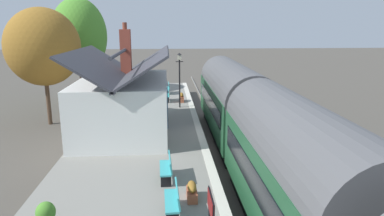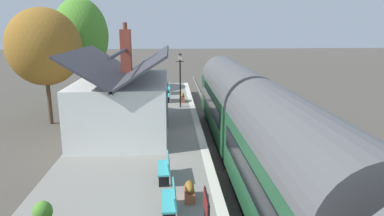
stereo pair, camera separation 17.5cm
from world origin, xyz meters
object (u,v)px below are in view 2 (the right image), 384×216
at_px(planter_bench_right, 43,214).
at_px(tree_distant, 44,47).
at_px(bench_near_building, 169,88).
at_px(station_sign_board, 206,210).
at_px(station_building, 124,103).
at_px(bench_by_lamp, 165,167).
at_px(lamp_post_platform, 180,70).
at_px(planter_by_door, 189,191).
at_px(planter_corner_building, 127,88).
at_px(bench_platform_end, 171,200).
at_px(tree_mid_background, 81,36).
at_px(train, 287,164).
at_px(planter_under_sign, 182,97).
at_px(bench_mid_platform, 168,95).

height_order(planter_bench_right, tree_distant, tree_distant).
xyz_separation_m(bench_near_building, station_sign_board, (-20.34, -0.96, 0.71)).
relative_size(station_building, tree_distant, 1.02).
distance_m(bench_by_lamp, lamp_post_platform, 11.48).
relative_size(station_building, lamp_post_platform, 2.08).
bearing_deg(planter_by_door, planter_corner_building, 12.77).
height_order(bench_platform_end, tree_mid_background, tree_mid_background).
bearing_deg(planter_corner_building, bench_platform_end, -169.55).
height_order(bench_by_lamp, tree_distant, tree_distant).
relative_size(train, planter_under_sign, 30.61).
bearing_deg(train, station_building, 37.12).
height_order(train, planter_bench_right, train).
relative_size(bench_by_lamp, lamp_post_platform, 0.39).
bearing_deg(bench_mid_platform, train, -165.92).
bearing_deg(bench_platform_end, planter_by_door, -33.47).
distance_m(bench_near_building, planter_under_sign, 3.25).
bearing_deg(planter_by_door, train, -95.84).
height_order(station_building, bench_near_building, station_building).
distance_m(bench_platform_end, planter_under_sign, 15.44).
bearing_deg(station_building, planter_corner_building, 6.18).
bearing_deg(planter_under_sign, bench_near_building, 17.80).
xyz_separation_m(station_building, station_sign_board, (-10.30, -3.20, -0.32)).
bearing_deg(planter_by_door, station_building, 21.30).
xyz_separation_m(planter_by_door, lamp_post_platform, (12.74, -0.10, 2.29)).
height_order(bench_mid_platform, planter_corner_building, bench_mid_platform).
distance_m(planter_under_sign, lamp_post_platform, 2.87).
xyz_separation_m(station_building, planter_under_sign, (6.94, -3.24, -1.20)).
height_order(planter_corner_building, station_sign_board, station_sign_board).
xyz_separation_m(bench_platform_end, bench_near_building, (18.50, 0.11, 0.00)).
xyz_separation_m(planter_bench_right, tree_distant, (13.90, 4.41, 3.68)).
bearing_deg(planter_bench_right, station_sign_board, -108.16).
bearing_deg(bench_platform_end, bench_near_building, 0.34).
bearing_deg(bench_mid_platform, bench_by_lamp, 179.87).
xyz_separation_m(planter_under_sign, lamp_post_platform, (-1.77, 0.19, 2.25)).
xyz_separation_m(train, lamp_post_platform, (13.05, 2.91, 1.31)).
distance_m(planter_under_sign, station_sign_board, 17.27).
height_order(station_building, bench_mid_platform, station_building).
bearing_deg(lamp_post_platform, tree_distant, 91.05).
bearing_deg(tree_distant, bench_platform_end, -149.61).
distance_m(bench_mid_platform, tree_mid_background, 8.97).
distance_m(planter_by_door, tree_distant, 15.65).
height_order(lamp_post_platform, tree_distant, tree_distant).
height_order(planter_by_door, lamp_post_platform, lamp_post_platform).
height_order(planter_bench_right, planter_by_door, planter_bench_right).
relative_size(bench_near_building, planter_corner_building, 1.74).
relative_size(bench_near_building, station_sign_board, 0.89).
relative_size(bench_platform_end, tree_distant, 0.19).
distance_m(bench_platform_end, tree_mid_background, 21.17).
xyz_separation_m(bench_mid_platform, lamp_post_platform, (-1.93, -0.85, 2.09)).
relative_size(station_building, station_sign_board, 4.86).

